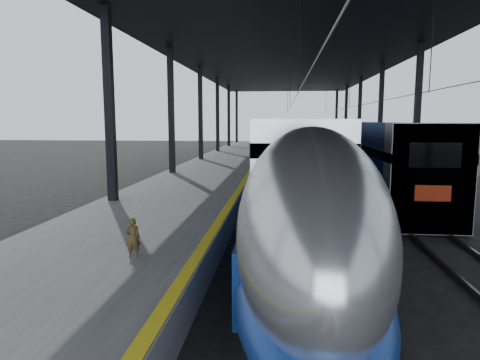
# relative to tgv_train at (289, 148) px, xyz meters

# --- Properties ---
(ground) EXTENTS (160.00, 160.00, 0.00)m
(ground) POSITION_rel_tgv_train_xyz_m (-2.00, -23.84, -2.07)
(ground) COLOR black
(ground) RESTS_ON ground
(platform) EXTENTS (6.00, 80.00, 1.00)m
(platform) POSITION_rel_tgv_train_xyz_m (-5.50, -3.84, -1.57)
(platform) COLOR #4C4C4F
(platform) RESTS_ON ground
(yellow_strip) EXTENTS (0.30, 80.00, 0.01)m
(yellow_strip) POSITION_rel_tgv_train_xyz_m (-2.70, -3.84, -1.06)
(yellow_strip) COLOR gold
(yellow_strip) RESTS_ON platform
(rails) EXTENTS (6.52, 80.00, 0.16)m
(rails) POSITION_rel_tgv_train_xyz_m (2.50, -3.84, -1.99)
(rails) COLOR slate
(rails) RESTS_ON ground
(canopy) EXTENTS (18.00, 75.00, 9.47)m
(canopy) POSITION_rel_tgv_train_xyz_m (-0.10, -3.84, 7.05)
(canopy) COLOR black
(canopy) RESTS_ON ground
(tgv_train) EXTENTS (3.08, 65.20, 4.42)m
(tgv_train) POSITION_rel_tgv_train_xyz_m (0.00, 0.00, 0.00)
(tgv_train) COLOR #A9ABB0
(tgv_train) RESTS_ON ground
(second_train) EXTENTS (3.12, 56.05, 4.29)m
(second_train) POSITION_rel_tgv_train_xyz_m (5.00, 7.39, 0.11)
(second_train) COLOR navy
(second_train) RESTS_ON ground
(child) EXTENTS (0.42, 0.35, 1.00)m
(child) POSITION_rel_tgv_train_xyz_m (-4.27, -26.27, -0.57)
(child) COLOR #473417
(child) RESTS_ON platform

